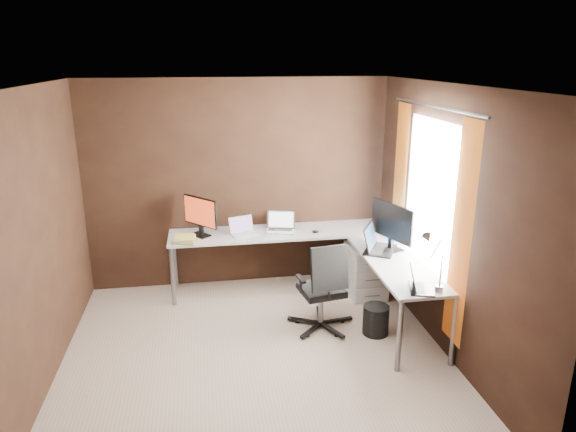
# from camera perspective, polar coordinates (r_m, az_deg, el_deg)

# --- Properties ---
(room) EXTENTS (3.60, 3.60, 2.50)m
(room) POSITION_cam_1_polar(r_m,az_deg,el_deg) (4.59, 0.34, -1.09)
(room) COLOR beige
(room) RESTS_ON ground
(desk) EXTENTS (2.65, 2.25, 0.73)m
(desk) POSITION_cam_1_polar(r_m,az_deg,el_deg) (5.78, 3.59, -3.45)
(desk) COLOR white
(desk) RESTS_ON ground
(drawer_pedestal) EXTENTS (0.42, 0.50, 0.60)m
(drawer_pedestal) POSITION_cam_1_polar(r_m,az_deg,el_deg) (6.17, 8.64, -6.03)
(drawer_pedestal) COLOR white
(drawer_pedestal) RESTS_ON ground
(monitor_left) EXTENTS (0.37, 0.41, 0.46)m
(monitor_left) POSITION_cam_1_polar(r_m,az_deg,el_deg) (5.98, -9.72, 0.20)
(monitor_left) COLOR black
(monitor_left) RESTS_ON desk
(monitor_right) EXTENTS (0.26, 0.60, 0.51)m
(monitor_right) POSITION_cam_1_polar(r_m,az_deg,el_deg) (5.57, 11.49, -0.87)
(monitor_right) COLOR black
(monitor_right) RESTS_ON desk
(laptop_white) EXTENTS (0.35, 0.30, 0.20)m
(laptop_white) POSITION_cam_1_polar(r_m,az_deg,el_deg) (6.04, -5.04, -1.59)
(laptop_white) COLOR white
(laptop_white) RESTS_ON desk
(laptop_silver) EXTENTS (0.39, 0.32, 0.23)m
(laptop_silver) POSITION_cam_1_polar(r_m,az_deg,el_deg) (6.13, -0.83, -1.18)
(laptop_silver) COLOR silver
(laptop_silver) RESTS_ON desk
(laptop_black_big) EXTENTS (0.47, 0.52, 0.28)m
(laptop_black_big) POSITION_cam_1_polar(r_m,az_deg,el_deg) (5.59, 9.81, -3.19)
(laptop_black_big) COLOR black
(laptop_black_big) RESTS_ON desk
(laptop_black_small) EXTENTS (0.29, 0.35, 0.20)m
(laptop_black_small) POSITION_cam_1_polar(r_m,az_deg,el_deg) (4.76, 14.29, -7.42)
(laptop_black_small) COLOR black
(laptop_black_small) RESTS_ON desk
(book_stack) EXTENTS (0.28, 0.25, 0.08)m
(book_stack) POSITION_cam_1_polar(r_m,az_deg,el_deg) (5.86, -11.42, -2.54)
(book_stack) COLOR #937B4F
(book_stack) RESTS_ON desk
(mouse_left) EXTENTS (0.11, 0.08, 0.04)m
(mouse_left) POSITION_cam_1_polar(r_m,az_deg,el_deg) (5.87, -10.74, -2.69)
(mouse_left) COLOR black
(mouse_left) RESTS_ON desk
(mouse_corner) EXTENTS (0.08, 0.06, 0.03)m
(mouse_corner) POSITION_cam_1_polar(r_m,az_deg,el_deg) (6.07, 3.04, -1.74)
(mouse_corner) COLOR black
(mouse_corner) RESTS_ON desk
(desk_lamp) EXTENTS (0.18, 0.21, 0.53)m
(desk_lamp) POSITION_cam_1_polar(r_m,az_deg,el_deg) (4.69, 15.73, -4.14)
(desk_lamp) COLOR slate
(desk_lamp) RESTS_ON desk
(office_chair) EXTENTS (0.54, 0.55, 0.97)m
(office_chair) POSITION_cam_1_polar(r_m,az_deg,el_deg) (5.39, 3.84, -9.67)
(office_chair) COLOR black
(office_chair) RESTS_ON ground
(wastebasket) EXTENTS (0.28, 0.28, 0.31)m
(wastebasket) POSITION_cam_1_polar(r_m,az_deg,el_deg) (5.42, 9.73, -11.30)
(wastebasket) COLOR black
(wastebasket) RESTS_ON ground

